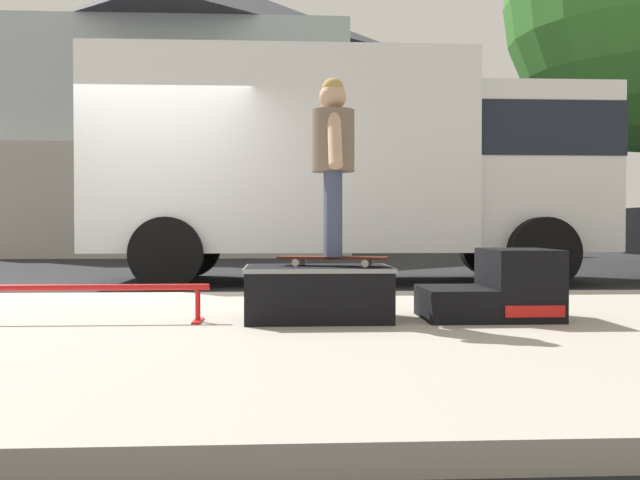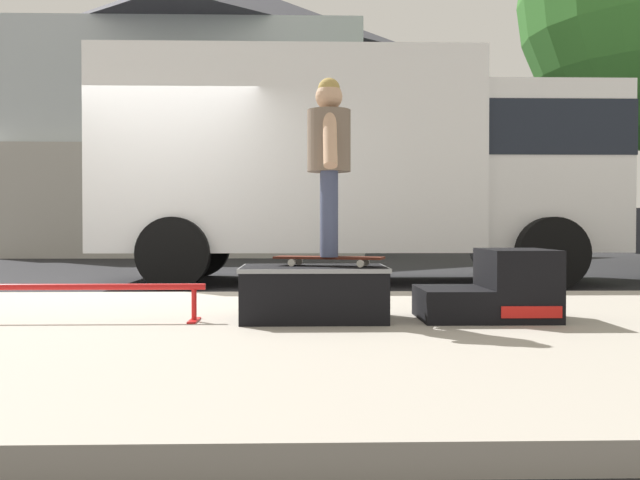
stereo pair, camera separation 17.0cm
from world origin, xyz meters
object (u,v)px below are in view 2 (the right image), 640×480
at_px(skateboard, 329,258).
at_px(box_truck, 358,161).
at_px(skate_box, 314,291).
at_px(grind_rail, 88,293).
at_px(skater_kid, 329,152).
at_px(kicker_ramp, 497,290).

height_order(skateboard, box_truck, box_truck).
bearing_deg(box_truck, skate_box, -98.34).
xyz_separation_m(grind_rail, box_truck, (2.29, 4.91, 1.38)).
height_order(skate_box, box_truck, box_truck).
bearing_deg(grind_rail, skateboard, 2.63).
distance_m(grind_rail, skateboard, 1.70).
bearing_deg(box_truck, skater_kid, -97.11).
relative_size(kicker_ramp, grind_rail, 0.58).
bearing_deg(grind_rail, box_truck, 65.05).
bearing_deg(kicker_ramp, skateboard, 178.81).
xyz_separation_m(skate_box, skater_kid, (0.11, 0.02, 0.99)).
relative_size(grind_rail, skater_kid, 1.28).
height_order(kicker_ramp, skater_kid, skater_kid).
bearing_deg(box_truck, skateboard, -97.11).
xyz_separation_m(skate_box, box_truck, (0.71, 4.86, 1.38)).
height_order(kicker_ramp, skateboard, kicker_ramp).
xyz_separation_m(grind_rail, skater_kid, (1.68, 0.08, 1.00)).
xyz_separation_m(skate_box, skateboard, (0.11, 0.02, 0.23)).
relative_size(skater_kid, box_truck, 0.18).
height_order(skate_box, skateboard, skateboard).
distance_m(kicker_ramp, skater_kid, 1.56).
bearing_deg(skate_box, grind_rail, -178.08).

